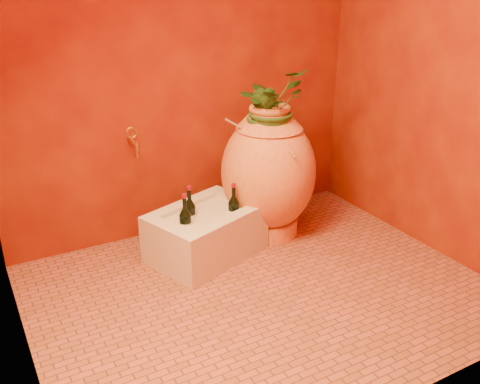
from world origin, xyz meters
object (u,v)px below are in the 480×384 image
amphora (268,172)px  wine_bottle_b (190,216)px  stone_basin (206,234)px  wine_bottle_c (186,225)px  wine_bottle_a (234,212)px  wall_tap (133,140)px

amphora → wine_bottle_b: amphora is taller
stone_basin → wine_bottle_c: size_ratio=2.58×
amphora → wine_bottle_a: size_ratio=3.01×
stone_basin → wine_bottle_c: (-0.16, -0.07, 0.14)m
wine_bottle_b → wall_tap: size_ratio=1.73×
wine_bottle_b → wall_tap: bearing=122.6°
stone_basin → wall_tap: 0.75m
amphora → wine_bottle_a: amphora is taller
amphora → wine_bottle_c: size_ratio=2.92×
amphora → wine_bottle_a: bearing=-159.5°
amphora → wine_bottle_c: bearing=-167.7°
stone_basin → wine_bottle_b: bearing=159.9°
stone_basin → wine_bottle_a: 0.23m
wine_bottle_b → wine_bottle_c: size_ratio=1.00×
stone_basin → wall_tap: (-0.31, 0.38, 0.57)m
wine_bottle_a → wine_bottle_b: bearing=164.1°
wine_bottle_c → wall_tap: bearing=108.1°
amphora → wall_tap: (-0.82, 0.30, 0.27)m
stone_basin → wine_bottle_c: 0.22m
wine_bottle_a → wine_bottle_c: size_ratio=0.97×
wine_bottle_a → wall_tap: 0.78m
wine_bottle_a → wine_bottle_c: wine_bottle_c is taller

